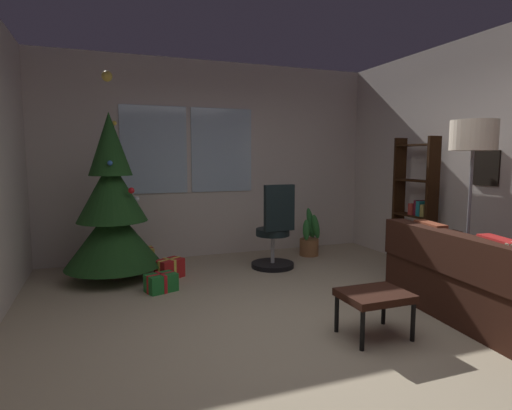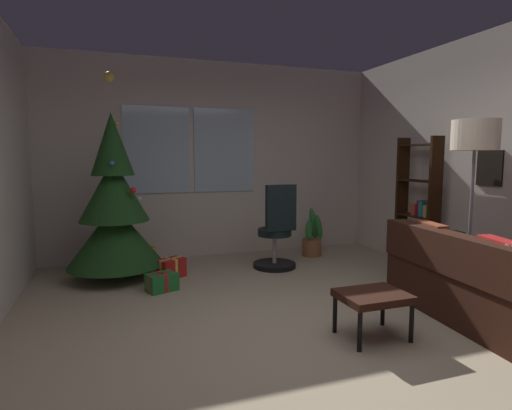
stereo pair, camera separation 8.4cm
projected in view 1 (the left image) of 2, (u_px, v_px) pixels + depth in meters
ground_plane at (313, 344)px, 3.34m from camera, size 4.84×6.18×0.10m
wall_back_with_windows at (212, 160)px, 6.09m from camera, size 4.84×0.12×2.81m
couch at (512, 292)px, 3.55m from camera, size 1.54×2.11×0.81m
footstool at (374, 298)px, 3.33m from camera, size 0.53×0.42×0.37m
holiday_tree at (112, 212)px, 4.86m from camera, size 1.12×1.12×2.41m
gift_box_red at (170, 269)px, 4.99m from camera, size 0.38×0.34×0.24m
gift_box_green at (161, 283)px, 4.49m from camera, size 0.37×0.31×0.20m
gift_box_gold at (143, 258)px, 5.40m from camera, size 0.26×0.26×0.28m
office_chair at (275, 236)px, 5.38m from camera, size 0.56×0.56×1.10m
bookshelf at (415, 212)px, 5.32m from camera, size 0.18×0.64×1.70m
floor_lamp at (473, 146)px, 3.88m from camera, size 0.42×0.42×1.79m
potted_plant at (310, 238)px, 6.14m from camera, size 0.36×0.39×0.71m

